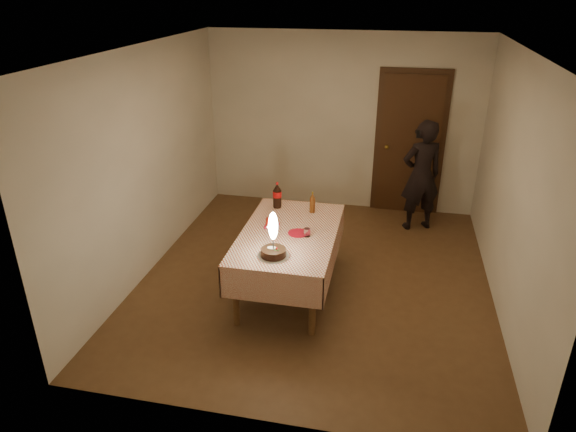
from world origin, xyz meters
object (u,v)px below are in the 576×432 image
object	(u,v)px
dining_table	(289,240)
birthday_cake	(273,244)
red_plate	(298,233)
cola_bottle	(277,195)
red_cup	(269,223)
photographer	(421,176)
clear_cup	(307,232)
amber_bottle_right	(312,203)

from	to	relation	value
dining_table	birthday_cake	distance (m)	0.60
birthday_cake	red_plate	bearing A→B (deg)	75.17
red_plate	cola_bottle	size ratio (longest dim) A/B	0.69
birthday_cake	red_plate	xyz separation A→B (m)	(0.14, 0.54, -0.13)
red_cup	photographer	size ratio (longest dim) A/B	0.06
red_cup	cola_bottle	bearing A→B (deg)	93.75
photographer	clear_cup	bearing A→B (deg)	-121.01
amber_bottle_right	clear_cup	bearing A→B (deg)	-85.46
red_plate	clear_cup	xyz separation A→B (m)	(0.11, -0.05, 0.04)
amber_bottle_right	photographer	bearing A→B (deg)	47.93
birthday_cake	clear_cup	world-z (taller)	birthday_cake
dining_table	clear_cup	xyz separation A→B (m)	(0.21, -0.06, 0.14)
amber_bottle_right	birthday_cake	bearing A→B (deg)	-100.13
dining_table	red_plate	world-z (taller)	red_plate
dining_table	cola_bottle	world-z (taller)	cola_bottle
red_plate	amber_bottle_right	world-z (taller)	amber_bottle_right
cola_bottle	red_cup	bearing A→B (deg)	-86.25
dining_table	red_cup	world-z (taller)	red_cup
dining_table	amber_bottle_right	world-z (taller)	amber_bottle_right
birthday_cake	amber_bottle_right	size ratio (longest dim) A/B	1.86
clear_cup	photographer	bearing A→B (deg)	58.99
birthday_cake	amber_bottle_right	distance (m)	1.14
red_plate	red_cup	bearing A→B (deg)	164.12
birthday_cake	amber_bottle_right	bearing A→B (deg)	79.87
dining_table	red_cup	xyz separation A→B (m)	(-0.24, 0.08, 0.15)
red_cup	amber_bottle_right	xyz separation A→B (m)	(0.40, 0.48, 0.07)
red_plate	cola_bottle	bearing A→B (deg)	120.64
photographer	dining_table	bearing A→B (deg)	-125.97
amber_bottle_right	red_plate	bearing A→B (deg)	-95.61
red_plate	amber_bottle_right	bearing A→B (deg)	84.39
clear_cup	red_cup	bearing A→B (deg)	162.14
cola_bottle	amber_bottle_right	bearing A→B (deg)	-7.41
cola_bottle	birthday_cake	bearing A→B (deg)	-78.81
red_cup	photographer	distance (m)	2.53
red_cup	photographer	world-z (taller)	photographer
cola_bottle	clear_cup	bearing A→B (deg)	-54.72
dining_table	clear_cup	size ratio (longest dim) A/B	19.11
birthday_cake	photographer	size ratio (longest dim) A/B	0.30
birthday_cake	clear_cup	xyz separation A→B (m)	(0.25, 0.49, -0.09)
red_cup	clear_cup	xyz separation A→B (m)	(0.45, -0.14, -0.01)
birthday_cake	cola_bottle	size ratio (longest dim) A/B	1.50
red_plate	red_cup	distance (m)	0.36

